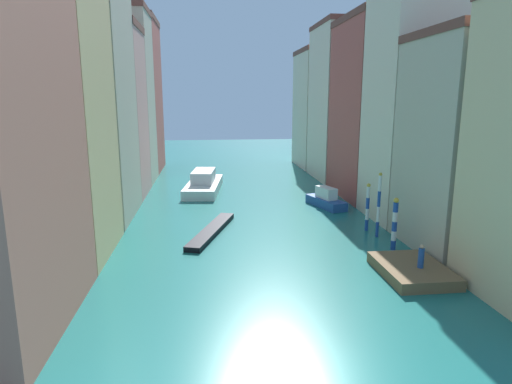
# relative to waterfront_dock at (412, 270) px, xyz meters

# --- Properties ---
(ground_plane) EXTENTS (154.00, 154.00, 0.00)m
(ground_plane) POSITION_rel_waterfront_dock_xyz_m (-8.55, 15.69, -0.34)
(ground_plane) COLOR #1E6B66
(building_left_1) EXTENTS (7.63, 9.01, 19.83)m
(building_left_1) POSITION_rel_waterfront_dock_xyz_m (-23.07, 6.51, 9.59)
(building_left_1) COLOR #DBB77A
(building_left_1) RESTS_ON ground
(building_left_2) EXTENTS (7.63, 10.39, 21.93)m
(building_left_2) POSITION_rel_waterfront_dock_xyz_m (-23.07, 16.55, 10.63)
(building_left_2) COLOR #BCB299
(building_left_2) RESTS_ON ground
(building_left_3) EXTENTS (7.63, 8.42, 18.63)m
(building_left_3) POSITION_rel_waterfront_dock_xyz_m (-23.07, 25.89, 8.99)
(building_left_3) COLOR tan
(building_left_3) RESTS_ON ground
(building_left_4) EXTENTS (7.63, 8.33, 21.81)m
(building_left_4) POSITION_rel_waterfront_dock_xyz_m (-23.07, 34.26, 10.58)
(building_left_4) COLOR #BCB299
(building_left_4) RESTS_ON ground
(building_left_5) EXTENTS (7.63, 11.11, 22.20)m
(building_left_5) POSITION_rel_waterfront_dock_xyz_m (-23.07, 43.91, 10.77)
(building_left_5) COLOR #B25147
(building_left_5) RESTS_ON ground
(building_right_1) EXTENTS (7.63, 8.73, 15.34)m
(building_right_1) POSITION_rel_waterfront_dock_xyz_m (5.96, 4.80, 7.34)
(building_right_1) COLOR #BCB299
(building_right_1) RESTS_ON ground
(building_right_2) EXTENTS (7.63, 7.65, 20.47)m
(building_right_2) POSITION_rel_waterfront_dock_xyz_m (5.96, 13.01, 9.90)
(building_right_2) COLOR beige
(building_right_2) RESTS_ON ground
(building_right_3) EXTENTS (7.63, 11.20, 19.32)m
(building_right_3) POSITION_rel_waterfront_dock_xyz_m (5.96, 22.46, 9.33)
(building_right_3) COLOR #B25147
(building_right_3) RESTS_ON ground
(building_right_4) EXTENTS (7.63, 10.70, 20.37)m
(building_right_4) POSITION_rel_waterfront_dock_xyz_m (5.96, 33.62, 9.86)
(building_right_4) COLOR beige
(building_right_4) RESTS_ON ground
(building_right_5) EXTENTS (7.63, 11.12, 18.21)m
(building_right_5) POSITION_rel_waterfront_dock_xyz_m (5.96, 44.82, 8.78)
(building_right_5) COLOR beige
(building_right_5) RESTS_ON ground
(waterfront_dock) EXTENTS (3.85, 5.35, 0.69)m
(waterfront_dock) POSITION_rel_waterfront_dock_xyz_m (0.00, 0.00, 0.00)
(waterfront_dock) COLOR brown
(waterfront_dock) RESTS_ON ground
(person_on_dock) EXTENTS (0.36, 0.36, 1.47)m
(person_on_dock) POSITION_rel_waterfront_dock_xyz_m (0.27, -0.44, 1.02)
(person_on_dock) COLOR #234C93
(person_on_dock) RESTS_ON waterfront_dock
(mooring_pole_0) EXTENTS (0.39, 0.39, 3.87)m
(mooring_pole_0) POSITION_rel_waterfront_dock_xyz_m (0.80, 4.67, 1.65)
(mooring_pole_0) COLOR #1E479E
(mooring_pole_0) RESTS_ON ground
(mooring_pole_1) EXTENTS (0.27, 0.27, 5.17)m
(mooring_pole_1) POSITION_rel_waterfront_dock_xyz_m (0.79, 7.72, 2.28)
(mooring_pole_1) COLOR #1E479E
(mooring_pole_1) RESTS_ON ground
(mooring_pole_2) EXTENTS (0.31, 0.31, 3.98)m
(mooring_pole_2) POSITION_rel_waterfront_dock_xyz_m (0.58, 9.49, 1.70)
(mooring_pole_2) COLOR #1E479E
(mooring_pole_2) RESTS_ON ground
(vaporetto_white) EXTENTS (4.86, 11.16, 2.48)m
(vaporetto_white) POSITION_rel_waterfront_dock_xyz_m (-12.91, 26.97, 0.56)
(vaporetto_white) COLOR white
(vaporetto_white) RESTS_ON ground
(gondola_black) EXTENTS (4.17, 9.64, 0.41)m
(gondola_black) POSITION_rel_waterfront_dock_xyz_m (-12.22, 10.23, -0.14)
(gondola_black) COLOR black
(gondola_black) RESTS_ON ground
(motorboat_0) EXTENTS (3.18, 5.53, 2.01)m
(motorboat_0) POSITION_rel_waterfront_dock_xyz_m (-0.60, 17.80, 0.38)
(motorboat_0) COLOR #234C93
(motorboat_0) RESTS_ON ground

